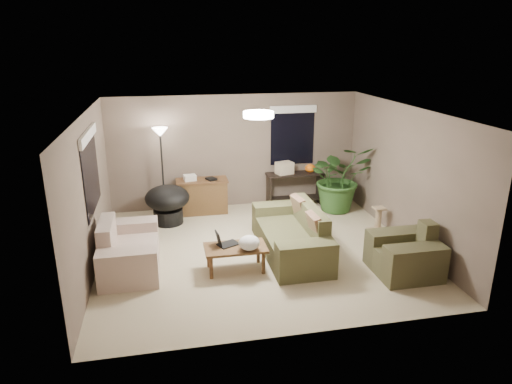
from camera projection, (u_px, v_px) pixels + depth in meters
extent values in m
plane|color=#C3B691|center=(258.00, 251.00, 8.17)|extent=(5.50, 5.50, 0.00)
plane|color=white|center=(258.00, 111.00, 7.38)|extent=(5.50, 5.50, 0.00)
plane|color=#736055|center=(235.00, 151.00, 10.10)|extent=(5.50, 0.00, 5.50)
plane|color=#736055|center=(301.00, 246.00, 5.45)|extent=(5.50, 0.00, 5.50)
plane|color=#736055|center=(89.00, 195.00, 7.26)|extent=(0.00, 5.00, 5.00)
plane|color=#736055|center=(406.00, 176.00, 8.29)|extent=(0.00, 5.00, 5.00)
cube|color=#47472A|center=(290.00, 242.00, 8.05)|extent=(0.95, 1.48, 0.42)
cube|color=#4F4F2F|center=(311.00, 218.00, 7.98)|extent=(0.22, 1.48, 0.43)
cube|color=#4B4B2D|center=(306.00, 260.00, 7.16)|extent=(0.95, 0.36, 0.60)
cube|color=brown|center=(278.00, 218.00, 8.88)|extent=(0.95, 0.36, 0.60)
cube|color=#8C7251|center=(315.00, 227.00, 7.55)|extent=(0.25, 0.46, 0.47)
cube|color=#8C7251|center=(300.00, 208.00, 8.39)|extent=(0.29, 0.48, 0.47)
cube|color=beige|center=(131.00, 256.00, 7.50)|extent=(0.90, 0.88, 0.42)
cube|color=beige|center=(107.00, 234.00, 7.30)|extent=(0.22, 0.88, 0.43)
cube|color=beige|center=(128.00, 269.00, 6.89)|extent=(0.90, 0.36, 0.60)
cube|color=#BFB2A3|center=(132.00, 236.00, 8.05)|extent=(0.90, 0.36, 0.60)
cube|color=#4D4A2E|center=(404.00, 261.00, 7.35)|extent=(0.95, 0.28, 0.42)
cube|color=#4B482D|center=(427.00, 235.00, 7.29)|extent=(0.22, 0.28, 0.43)
cube|color=#4B492D|center=(415.00, 265.00, 7.03)|extent=(0.95, 0.36, 0.60)
cube|color=#46442A|center=(395.00, 247.00, 7.62)|extent=(0.95, 0.36, 0.60)
cube|color=brown|center=(235.00, 248.00, 7.37)|extent=(1.00, 0.55, 0.04)
cylinder|color=brown|center=(211.00, 268.00, 7.17)|extent=(0.06, 0.06, 0.38)
cylinder|color=brown|center=(263.00, 263.00, 7.32)|extent=(0.06, 0.06, 0.38)
cylinder|color=brown|center=(209.00, 256.00, 7.54)|extent=(0.06, 0.06, 0.38)
cylinder|color=brown|center=(258.00, 252.00, 7.70)|extent=(0.06, 0.06, 0.38)
cube|color=black|center=(228.00, 244.00, 7.43)|extent=(0.40, 0.35, 0.02)
cube|color=black|center=(218.00, 238.00, 7.36)|extent=(0.10, 0.24, 0.22)
ellipsoid|color=white|center=(249.00, 243.00, 7.22)|extent=(0.42, 0.40, 0.24)
cube|color=brown|center=(202.00, 197.00, 9.90)|extent=(1.05, 0.45, 0.71)
cube|color=brown|center=(202.00, 181.00, 9.78)|extent=(1.10, 0.50, 0.04)
cube|color=silver|center=(190.00, 178.00, 9.71)|extent=(0.28, 0.24, 0.12)
cube|color=black|center=(211.00, 179.00, 9.76)|extent=(0.26, 0.28, 0.04)
cube|color=black|center=(295.00, 174.00, 10.27)|extent=(1.30, 0.40, 0.04)
cube|color=black|center=(269.00, 191.00, 10.28)|extent=(0.05, 0.38, 0.71)
cube|color=black|center=(320.00, 188.00, 10.50)|extent=(0.05, 0.38, 0.71)
cube|color=black|center=(294.00, 198.00, 10.45)|extent=(1.25, 0.36, 0.03)
ellipsoid|color=orange|center=(310.00, 168.00, 10.30)|extent=(0.24, 0.24, 0.19)
cube|color=beige|center=(284.00, 168.00, 10.18)|extent=(0.42, 0.36, 0.27)
cylinder|color=black|center=(168.00, 216.00, 9.39)|extent=(0.60, 0.60, 0.30)
ellipsoid|color=black|center=(167.00, 198.00, 9.26)|extent=(1.00, 1.00, 0.50)
cylinder|color=black|center=(166.00, 215.00, 9.81)|extent=(0.28, 0.28, 0.02)
cylinder|color=black|center=(163.00, 176.00, 9.53)|extent=(0.04, 0.04, 1.78)
cone|color=white|center=(160.00, 132.00, 9.24)|extent=(0.32, 0.32, 0.18)
cylinder|color=white|center=(258.00, 115.00, 7.40)|extent=(0.50, 0.50, 0.10)
imported|color=#2D5923|center=(339.00, 185.00, 9.99)|extent=(1.35, 1.50, 1.17)
cube|color=tan|center=(377.00, 230.00, 9.01)|extent=(0.32, 0.32, 0.03)
cylinder|color=tan|center=(378.00, 219.00, 8.94)|extent=(0.12, 0.12, 0.44)
cube|color=tan|center=(379.00, 208.00, 8.87)|extent=(0.22, 0.22, 0.03)
cube|color=black|center=(91.00, 172.00, 7.44)|extent=(0.01, 1.50, 1.30)
cube|color=white|center=(88.00, 135.00, 7.26)|extent=(0.05, 1.56, 0.16)
cube|color=black|center=(292.00, 136.00, 10.24)|extent=(1.00, 0.01, 1.30)
cube|color=white|center=(293.00, 109.00, 10.03)|extent=(1.06, 0.05, 0.16)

